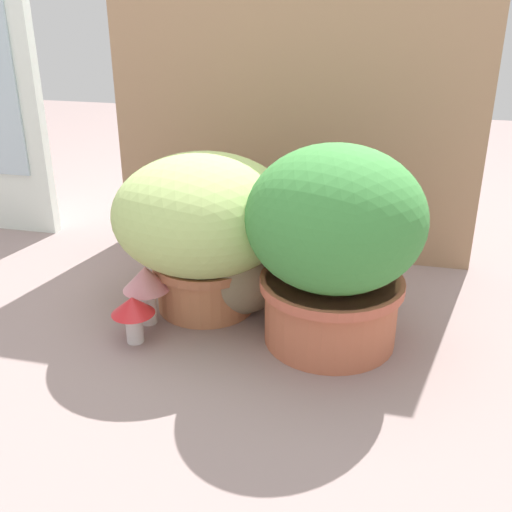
# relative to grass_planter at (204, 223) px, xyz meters

# --- Properties ---
(ground_plane) EXTENTS (6.00, 6.00, 0.00)m
(ground_plane) POSITION_rel_grass_planter_xyz_m (0.09, -0.12, -0.24)
(ground_plane) COLOR gray
(cardboard_backdrop) EXTENTS (1.14, 0.03, 0.85)m
(cardboard_backdrop) POSITION_rel_grass_planter_xyz_m (0.15, 0.42, 0.18)
(cardboard_backdrop) COLOR #A67F5E
(cardboard_backdrop) RESTS_ON ground
(grass_planter) EXTENTS (0.47, 0.47, 0.42)m
(grass_planter) POSITION_rel_grass_planter_xyz_m (0.00, 0.00, 0.00)
(grass_planter) COLOR #B9724A
(grass_planter) RESTS_ON ground
(leafy_planter) EXTENTS (0.42, 0.42, 0.49)m
(leafy_planter) POSITION_rel_grass_planter_xyz_m (0.35, -0.09, 0.02)
(leafy_planter) COLOR #BF6748
(leafy_planter) RESTS_ON ground
(cat) EXTENTS (0.39, 0.26, 0.32)m
(cat) POSITION_rel_grass_planter_xyz_m (0.11, -0.01, -0.12)
(cat) COLOR gray
(cat) RESTS_ON ground
(mushroom_ornament_red) EXTENTS (0.11, 0.11, 0.12)m
(mushroom_ornament_red) POSITION_rel_grass_planter_xyz_m (-0.12, -0.22, -0.15)
(mushroom_ornament_red) COLOR silver
(mushroom_ornament_red) RESTS_ON ground
(mushroom_ornament_pink) EXTENTS (0.12, 0.12, 0.16)m
(mushroom_ornament_pink) POSITION_rel_grass_planter_xyz_m (-0.12, -0.12, -0.13)
(mushroom_ornament_pink) COLOR silver
(mushroom_ornament_pink) RESTS_ON ground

